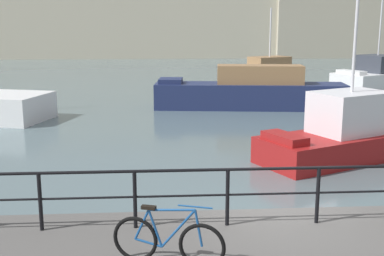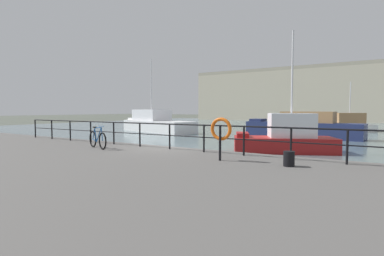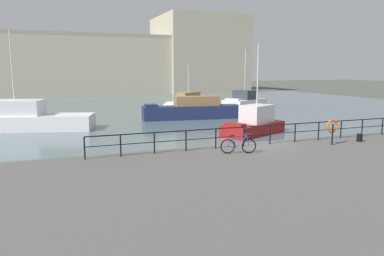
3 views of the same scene
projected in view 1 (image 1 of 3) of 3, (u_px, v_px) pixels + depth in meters
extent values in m
plane|color=#4C5147|center=(274.00, 243.00, 9.99)|extent=(240.00, 240.00, 0.00)
cube|color=slate|center=(187.00, 78.00, 39.47)|extent=(80.00, 60.00, 0.01)
cube|color=#C1B79E|center=(174.00, 15.00, 67.06)|extent=(59.00, 15.48, 10.60)
cube|color=maroon|center=(340.00, 146.00, 16.00)|extent=(5.84, 4.27, 0.84)
cube|color=silver|center=(350.00, 112.00, 15.96)|extent=(2.85, 2.50, 1.33)
cube|color=maroon|center=(284.00, 138.00, 14.80)|extent=(1.23, 1.64, 0.24)
cylinder|color=silver|center=(357.00, 19.00, 15.35)|extent=(0.10, 0.10, 4.52)
cube|color=navy|center=(250.00, 96.00, 25.45)|extent=(9.81, 3.01, 1.28)
cube|color=#997047|center=(260.00, 74.00, 25.20)|extent=(4.44, 1.88, 0.93)
cube|color=navy|center=(171.00, 81.00, 25.48)|extent=(1.30, 1.46, 0.24)
cube|color=white|center=(263.00, 81.00, 34.17)|extent=(6.04, 4.31, 0.81)
cube|color=#997047|center=(269.00, 66.00, 34.20)|extent=(3.12, 2.59, 1.24)
cube|color=white|center=(235.00, 75.00, 32.82)|extent=(1.21, 1.46, 0.24)
cylinder|color=silver|center=(270.00, 32.00, 33.74)|extent=(0.10, 0.10, 3.26)
cube|color=white|center=(377.00, 80.00, 33.43)|extent=(6.81, 5.39, 1.08)
cube|color=#333842|center=(378.00, 64.00, 33.16)|extent=(3.03, 3.03, 1.13)
cube|color=white|center=(351.00, 72.00, 31.91)|extent=(1.57, 2.04, 0.24)
cylinder|color=silver|center=(381.00, 17.00, 32.52)|extent=(0.10, 0.10, 5.00)
cylinder|color=black|center=(40.00, 202.00, 8.71)|extent=(0.07, 0.07, 1.05)
cylinder|color=black|center=(135.00, 200.00, 8.82)|extent=(0.07, 0.07, 1.05)
cylinder|color=black|center=(227.00, 198.00, 8.93)|extent=(0.07, 0.07, 1.05)
cylinder|color=black|center=(318.00, 195.00, 9.04)|extent=(0.07, 0.07, 1.05)
cylinder|color=black|center=(319.00, 168.00, 8.93)|extent=(19.84, 0.06, 0.06)
cylinder|color=black|center=(318.00, 193.00, 9.03)|extent=(19.84, 0.04, 0.04)
torus|color=black|center=(202.00, 246.00, 7.36)|extent=(0.70, 0.28, 0.72)
torus|color=black|center=(135.00, 239.00, 7.61)|extent=(0.70, 0.28, 0.72)
cylinder|color=#194C8C|center=(178.00, 229.00, 7.40)|extent=(0.53, 0.21, 0.66)
cylinder|color=#194C8C|center=(155.00, 228.00, 7.49)|extent=(0.23, 0.11, 0.58)
cylinder|color=#194C8C|center=(172.00, 210.00, 7.36)|extent=(0.70, 0.26, 0.11)
cylinder|color=#194C8C|center=(149.00, 243.00, 7.57)|extent=(0.42, 0.17, 0.12)
cylinder|color=#194C8C|center=(142.00, 225.00, 7.53)|extent=(0.26, 0.12, 0.51)
cylinder|color=#194C8C|center=(199.00, 228.00, 7.31)|extent=(0.14, 0.08, 0.57)
cube|color=black|center=(149.00, 207.00, 7.45)|extent=(0.24, 0.15, 0.05)
cylinder|color=#194C8C|center=(195.00, 207.00, 7.26)|extent=(0.50, 0.19, 0.02)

